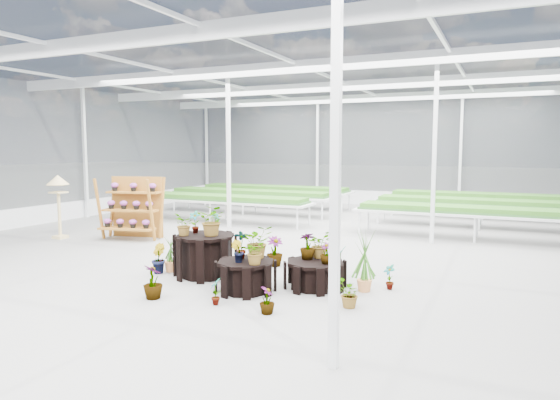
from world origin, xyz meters
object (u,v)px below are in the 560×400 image
at_px(plinth_tall, 205,255).
at_px(plinth_low, 315,274).
at_px(plinth_mid, 246,276).
at_px(bird_table, 59,207).
at_px(shelf_rack, 131,208).

xyz_separation_m(plinth_tall, plinth_low, (2.20, 0.10, -0.16)).
xyz_separation_m(plinth_mid, bird_table, (-6.97, 2.34, 0.60)).
distance_m(shelf_rack, bird_table, 1.97).
relative_size(plinth_tall, plinth_low, 1.11).
distance_m(plinth_mid, plinth_low, 1.22).
bearing_deg(plinth_tall, bird_table, 163.21).
relative_size(plinth_mid, shelf_rack, 0.61).
relative_size(plinth_low, bird_table, 0.61).
relative_size(plinth_tall, plinth_mid, 1.16).
height_order(plinth_mid, shelf_rack, shelf_rack).
xyz_separation_m(plinth_low, shelf_rack, (-6.14, 2.37, 0.59)).
distance_m(plinth_tall, bird_table, 6.04).
xyz_separation_m(plinth_low, bird_table, (-7.97, 1.64, 0.63)).
bearing_deg(bird_table, plinth_mid, 6.01).
distance_m(plinth_mid, shelf_rack, 6.01).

